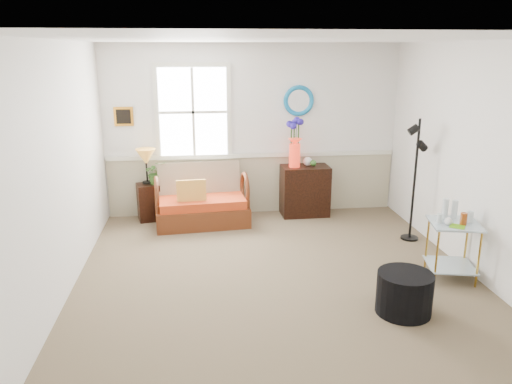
{
  "coord_description": "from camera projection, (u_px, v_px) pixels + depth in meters",
  "views": [
    {
      "loc": [
        -0.84,
        -5.06,
        2.5
      ],
      "look_at": [
        -0.22,
        0.25,
        0.97
      ],
      "focal_mm": 35.0,
      "sensor_mm": 36.0,
      "label": 1
    }
  ],
  "objects": [
    {
      "name": "floor",
      "position": [
        278.0,
        280.0,
        5.62
      ],
      "size": [
        4.5,
        5.0,
        0.01
      ],
      "primitive_type": "cube",
      "color": "#706246",
      "rests_on": "ground"
    },
    {
      "name": "ceiling",
      "position": [
        281.0,
        39.0,
        4.9
      ],
      "size": [
        4.5,
        5.0,
        0.01
      ],
      "primitive_type": "cube",
      "color": "white",
      "rests_on": "walls"
    },
    {
      "name": "walls",
      "position": [
        279.0,
        168.0,
        5.26
      ],
      "size": [
        4.51,
        5.01,
        2.6
      ],
      "color": "silver",
      "rests_on": "floor"
    },
    {
      "name": "wainscot",
      "position": [
        253.0,
        184.0,
        7.86
      ],
      "size": [
        4.46,
        0.02,
        0.9
      ],
      "primitive_type": "cube",
      "color": "tan",
      "rests_on": "walls"
    },
    {
      "name": "chair_rail",
      "position": [
        253.0,
        155.0,
        7.72
      ],
      "size": [
        4.46,
        0.04,
        0.06
      ],
      "primitive_type": "cube",
      "color": "silver",
      "rests_on": "walls"
    },
    {
      "name": "window",
      "position": [
        193.0,
        112.0,
        7.43
      ],
      "size": [
        1.14,
        0.06,
        1.44
      ],
      "primitive_type": null,
      "color": "white",
      "rests_on": "walls"
    },
    {
      "name": "picture",
      "position": [
        124.0,
        116.0,
        7.34
      ],
      "size": [
        0.28,
        0.03,
        0.28
      ],
      "primitive_type": "cube",
      "color": "orange",
      "rests_on": "walls"
    },
    {
      "name": "mirror",
      "position": [
        299.0,
        101.0,
        7.58
      ],
      "size": [
        0.47,
        0.07,
        0.47
      ],
      "primitive_type": "torus",
      "rotation": [
        1.57,
        0.0,
        0.0
      ],
      "color": "#138CC5",
      "rests_on": "walls"
    },
    {
      "name": "loveseat",
      "position": [
        202.0,
        195.0,
        7.31
      ],
      "size": [
        1.4,
        0.88,
        0.88
      ],
      "primitive_type": null,
      "rotation": [
        0.0,
        0.0,
        0.09
      ],
      "color": "#4C2211",
      "rests_on": "floor"
    },
    {
      "name": "throw_pillow",
      "position": [
        192.0,
        194.0,
        7.16
      ],
      "size": [
        0.43,
        0.14,
        0.42
      ],
      "primitive_type": null,
      "rotation": [
        0.0,
        0.0,
        0.08
      ],
      "color": "#C76E18",
      "rests_on": "loveseat"
    },
    {
      "name": "lamp_stand",
      "position": [
        149.0,
        202.0,
        7.54
      ],
      "size": [
        0.38,
        0.38,
        0.56
      ],
      "primitive_type": null,
      "rotation": [
        0.0,
        0.0,
        0.23
      ],
      "color": "black",
      "rests_on": "floor"
    },
    {
      "name": "table_lamp",
      "position": [
        146.0,
        167.0,
        7.39
      ],
      "size": [
        0.34,
        0.34,
        0.53
      ],
      "primitive_type": null,
      "rotation": [
        0.0,
        0.0,
        0.17
      ],
      "color": "#C7872F",
      "rests_on": "lamp_stand"
    },
    {
      "name": "potted_plant",
      "position": [
        156.0,
        175.0,
        7.45
      ],
      "size": [
        0.41,
        0.43,
        0.27
      ],
      "primitive_type": "imported",
      "rotation": [
        0.0,
        0.0,
        0.35
      ],
      "color": "#346324",
      "rests_on": "lamp_stand"
    },
    {
      "name": "cabinet",
      "position": [
        305.0,
        190.0,
        7.76
      ],
      "size": [
        0.73,
        0.48,
        0.78
      ],
      "primitive_type": null,
      "rotation": [
        0.0,
        0.0,
        0.01
      ],
      "color": "black",
      "rests_on": "floor"
    },
    {
      "name": "flower_vase",
      "position": [
        295.0,
        143.0,
        7.51
      ],
      "size": [
        0.25,
        0.25,
        0.73
      ],
      "primitive_type": null,
      "rotation": [
        0.0,
        0.0,
        0.2
      ],
      "color": "red",
      "rests_on": "cabinet"
    },
    {
      "name": "side_table",
      "position": [
        452.0,
        251.0,
        5.59
      ],
      "size": [
        0.62,
        0.62,
        0.66
      ],
      "primitive_type": null,
      "rotation": [
        0.0,
        0.0,
        -0.21
      ],
      "color": "#B1882B",
      "rests_on": "floor"
    },
    {
      "name": "tabletop_items",
      "position": [
        455.0,
        212.0,
        5.49
      ],
      "size": [
        0.54,
        0.54,
        0.23
      ],
      "primitive_type": null,
      "rotation": [
        0.0,
        0.0,
        -0.59
      ],
      "color": "silver",
      "rests_on": "side_table"
    },
    {
      "name": "floor_lamp",
      "position": [
        415.0,
        181.0,
        6.61
      ],
      "size": [
        0.26,
        0.26,
        1.65
      ],
      "primitive_type": null,
      "rotation": [
        0.0,
        0.0,
        -0.09
      ],
      "color": "black",
      "rests_on": "floor"
    },
    {
      "name": "ottoman",
      "position": [
        404.0,
        293.0,
        4.87
      ],
      "size": [
        0.59,
        0.59,
        0.42
      ],
      "primitive_type": "cylinder",
      "rotation": [
        0.0,
        0.0,
        0.1
      ],
      "color": "black",
      "rests_on": "floor"
    }
  ]
}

